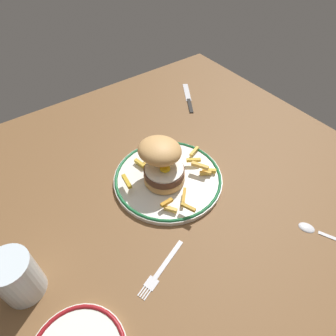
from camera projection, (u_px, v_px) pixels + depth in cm
name	position (u px, v px, depth cm)	size (l,w,h in cm)	color
ground_plane	(152.00, 198.00, 74.82)	(118.67, 102.36, 4.00)	brown
dinner_plate	(168.00, 178.00, 75.61)	(27.78, 27.78, 1.60)	white
burger	(162.00, 161.00, 70.90)	(12.60, 13.10, 11.59)	tan
fries_pile	(172.00, 172.00, 74.70)	(24.01, 26.98, 2.73)	gold
water_glass	(18.00, 279.00, 53.80)	(7.84, 7.84, 10.41)	silver
fork	(161.00, 269.00, 59.48)	(14.00, 6.22, 0.36)	silver
knife	(189.00, 100.00, 101.33)	(10.72, 16.11, 0.70)	black
spoon	(314.00, 230.00, 65.63)	(7.30, 12.72, 0.90)	silver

